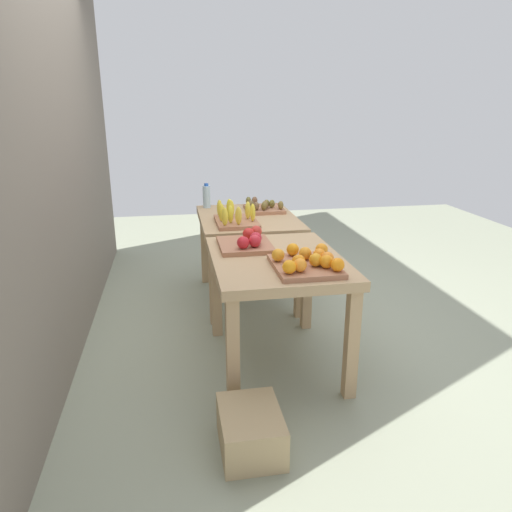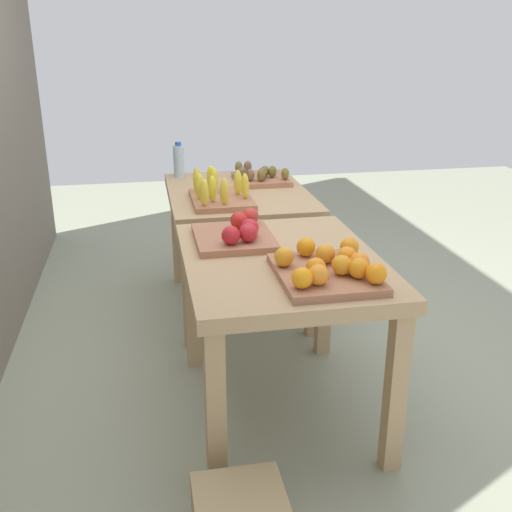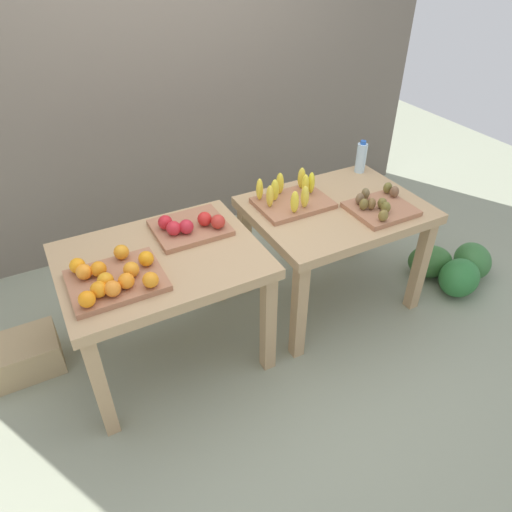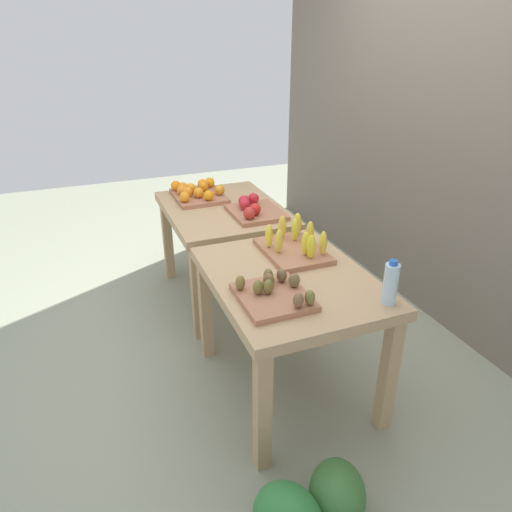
{
  "view_description": "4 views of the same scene",
  "coord_description": "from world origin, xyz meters",
  "px_view_note": "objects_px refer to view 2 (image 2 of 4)",
  "views": [
    {
      "loc": [
        -3.3,
        0.62,
        1.64
      ],
      "look_at": [
        -0.0,
        0.03,
        0.56
      ],
      "focal_mm": 33.28,
      "sensor_mm": 36.0,
      "label": 1
    },
    {
      "loc": [
        -2.81,
        0.54,
        1.61
      ],
      "look_at": [
        -0.06,
        0.01,
        0.56
      ],
      "focal_mm": 42.07,
      "sensor_mm": 36.0,
      "label": 2
    },
    {
      "loc": [
        -1.04,
        -1.96,
        2.16
      ],
      "look_at": [
        0.02,
        0.03,
        0.52
      ],
      "focal_mm": 32.82,
      "sensor_mm": 36.0,
      "label": 3
    },
    {
      "loc": [
        2.47,
        -0.95,
        1.88
      ],
      "look_at": [
        -0.02,
        0.04,
        0.58
      ],
      "focal_mm": 32.63,
      "sensor_mm": 36.0,
      "label": 4
    }
  ],
  "objects_px": {
    "banana_crate": "(219,194)",
    "orange_bin": "(329,268)",
    "apple_bin": "(237,233)",
    "display_table_right": "(238,208)",
    "kiwi_bin": "(260,177)",
    "display_table_left": "(281,280)",
    "watermelon_pile": "(255,237)",
    "water_bottle": "(179,161)"
  },
  "relations": [
    {
      "from": "kiwi_bin",
      "to": "orange_bin",
      "type": "bearing_deg",
      "value": 178.22
    },
    {
      "from": "display_table_right",
      "to": "kiwi_bin",
      "type": "bearing_deg",
      "value": -42.69
    },
    {
      "from": "apple_bin",
      "to": "water_bottle",
      "type": "height_order",
      "value": "water_bottle"
    },
    {
      "from": "display_table_right",
      "to": "water_bottle",
      "type": "distance_m",
      "value": 0.56
    },
    {
      "from": "watermelon_pile",
      "to": "kiwi_bin",
      "type": "bearing_deg",
      "value": 171.74
    },
    {
      "from": "display_table_right",
      "to": "banana_crate",
      "type": "height_order",
      "value": "banana_crate"
    },
    {
      "from": "display_table_left",
      "to": "banana_crate",
      "type": "bearing_deg",
      "value": 9.0
    },
    {
      "from": "apple_bin",
      "to": "watermelon_pile",
      "type": "height_order",
      "value": "apple_bin"
    },
    {
      "from": "apple_bin",
      "to": "display_table_right",
      "type": "bearing_deg",
      "value": -9.28
    },
    {
      "from": "apple_bin",
      "to": "kiwi_bin",
      "type": "relative_size",
      "value": 1.11
    },
    {
      "from": "display_table_left",
      "to": "kiwi_bin",
      "type": "relative_size",
      "value": 2.88
    },
    {
      "from": "display_table_left",
      "to": "watermelon_pile",
      "type": "height_order",
      "value": "display_table_left"
    },
    {
      "from": "display_table_right",
      "to": "banana_crate",
      "type": "xyz_separation_m",
      "value": [
        -0.24,
        0.14,
        0.16
      ]
    },
    {
      "from": "orange_bin",
      "to": "apple_bin",
      "type": "height_order",
      "value": "apple_bin"
    },
    {
      "from": "display_table_right",
      "to": "kiwi_bin",
      "type": "relative_size",
      "value": 2.88
    },
    {
      "from": "display_table_left",
      "to": "kiwi_bin",
      "type": "xyz_separation_m",
      "value": [
        1.3,
        -0.17,
        0.14
      ]
    },
    {
      "from": "water_bottle",
      "to": "orange_bin",
      "type": "bearing_deg",
      "value": -166.47
    },
    {
      "from": "kiwi_bin",
      "to": "water_bottle",
      "type": "bearing_deg",
      "value": 64.44
    },
    {
      "from": "orange_bin",
      "to": "watermelon_pile",
      "type": "relative_size",
      "value": 0.67
    },
    {
      "from": "apple_bin",
      "to": "orange_bin",
      "type": "bearing_deg",
      "value": -151.28
    },
    {
      "from": "apple_bin",
      "to": "kiwi_bin",
      "type": "height_order",
      "value": "apple_bin"
    },
    {
      "from": "banana_crate",
      "to": "kiwi_bin",
      "type": "xyz_separation_m",
      "value": [
        0.42,
        -0.31,
        -0.02
      ]
    },
    {
      "from": "display_table_left",
      "to": "apple_bin",
      "type": "bearing_deg",
      "value": 32.7
    },
    {
      "from": "watermelon_pile",
      "to": "apple_bin",
      "type": "bearing_deg",
      "value": 166.85
    },
    {
      "from": "kiwi_bin",
      "to": "watermelon_pile",
      "type": "height_order",
      "value": "kiwi_bin"
    },
    {
      "from": "kiwi_bin",
      "to": "apple_bin",
      "type": "bearing_deg",
      "value": 163.66
    },
    {
      "from": "watermelon_pile",
      "to": "display_table_left",
      "type": "bearing_deg",
      "value": 172.27
    },
    {
      "from": "kiwi_bin",
      "to": "display_table_left",
      "type": "bearing_deg",
      "value": 172.57
    },
    {
      "from": "display_table_right",
      "to": "water_bottle",
      "type": "height_order",
      "value": "water_bottle"
    },
    {
      "from": "display_table_right",
      "to": "watermelon_pile",
      "type": "xyz_separation_m",
      "value": [
        0.91,
        -0.28,
        -0.5
      ]
    },
    {
      "from": "display_table_left",
      "to": "orange_bin",
      "type": "bearing_deg",
      "value": -155.01
    },
    {
      "from": "apple_bin",
      "to": "banana_crate",
      "type": "height_order",
      "value": "banana_crate"
    },
    {
      "from": "display_table_left",
      "to": "banana_crate",
      "type": "relative_size",
      "value": 2.36
    },
    {
      "from": "apple_bin",
      "to": "banana_crate",
      "type": "distance_m",
      "value": 0.65
    },
    {
      "from": "kiwi_bin",
      "to": "display_table_right",
      "type": "bearing_deg",
      "value": 137.31
    },
    {
      "from": "banana_crate",
      "to": "orange_bin",
      "type": "bearing_deg",
      "value": -167.12
    },
    {
      "from": "apple_bin",
      "to": "watermelon_pile",
      "type": "bearing_deg",
      "value": -13.15
    },
    {
      "from": "display_table_left",
      "to": "orange_bin",
      "type": "distance_m",
      "value": 0.32
    },
    {
      "from": "watermelon_pile",
      "to": "banana_crate",
      "type": "bearing_deg",
      "value": 160.12
    },
    {
      "from": "display_table_left",
      "to": "apple_bin",
      "type": "xyz_separation_m",
      "value": [
        0.23,
        0.15,
        0.14
      ]
    },
    {
      "from": "orange_bin",
      "to": "display_table_left",
      "type": "bearing_deg",
      "value": 24.99
    },
    {
      "from": "watermelon_pile",
      "to": "water_bottle",
      "type": "bearing_deg",
      "value": 130.2
    }
  ]
}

